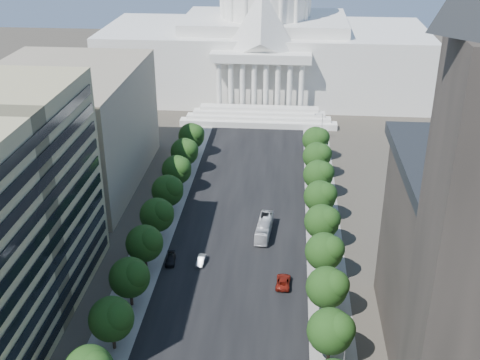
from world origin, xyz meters
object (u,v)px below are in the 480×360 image
(car_silver, at_px, (201,260))
(city_bus, at_px, (264,228))
(car_dark_b, at_px, (170,260))
(car_red, at_px, (283,282))

(car_silver, distance_m, city_bus, 18.05)
(car_dark_b, bearing_deg, car_red, -20.22)
(car_dark_b, relative_size, city_bus, 0.40)
(car_silver, height_order, city_bus, city_bus)
(car_red, height_order, car_dark_b, car_red)
(car_silver, xyz_separation_m, car_red, (17.26, -6.39, 0.11))
(car_dark_b, bearing_deg, city_bus, 29.10)
(car_dark_b, height_order, city_bus, city_bus)
(city_bus, bearing_deg, car_dark_b, -140.44)
(car_red, distance_m, car_dark_b, 24.47)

